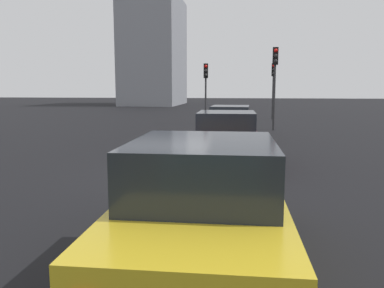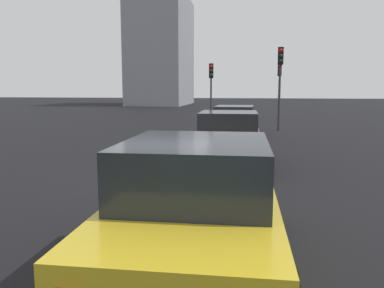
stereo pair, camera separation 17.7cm
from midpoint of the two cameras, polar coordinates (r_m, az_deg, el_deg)
ground_plane at (r=10.06m, az=-5.25°, el=-5.36°), size 160.00×160.00×0.20m
car_beige_left_lead at (r=17.66m, az=5.34°, el=3.16°), size 4.68×2.18×1.47m
car_maroon_left_second at (r=11.59m, az=4.61°, el=0.73°), size 4.21×2.14×1.57m
car_yellow_left_third at (r=4.95m, az=0.76°, el=-9.06°), size 4.52×2.17×1.63m
traffic_light_near_left at (r=28.72m, az=11.62°, el=9.25°), size 0.32×0.29×3.99m
traffic_light_near_right at (r=24.86m, az=1.82°, el=9.26°), size 0.32×0.30×3.77m
traffic_light_far_left at (r=21.22m, az=11.80°, el=10.36°), size 0.32×0.28×4.36m
building_facade_left at (r=54.54m, az=-5.60°, el=13.31°), size 12.56×7.04×14.35m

